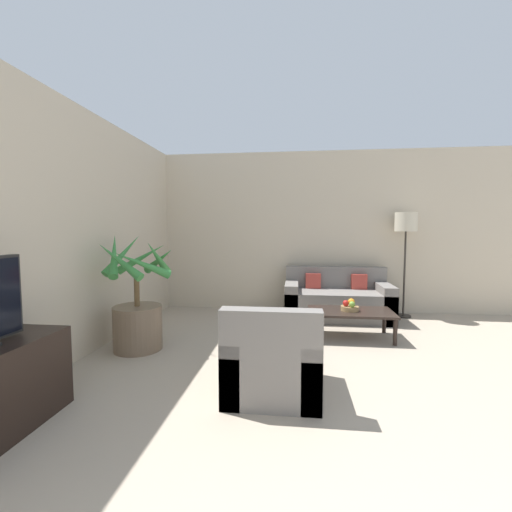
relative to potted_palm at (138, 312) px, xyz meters
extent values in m
cube|color=beige|center=(2.65, 2.22, 0.91)|extent=(7.86, 0.06, 2.70)
cube|color=beige|center=(-0.51, -1.20, 0.91)|extent=(0.06, 8.39, 2.70)
cylinder|color=brown|center=(0.00, 0.00, -0.18)|extent=(0.55, 0.55, 0.51)
cylinder|color=brown|center=(0.00, 0.00, 0.26)|extent=(0.06, 0.06, 0.38)
cone|color=#38843D|center=(0.26, 0.00, 0.63)|extent=(0.10, 0.58, 0.45)
cone|color=#38843D|center=(0.18, 0.22, 0.58)|extent=(0.54, 0.46, 0.36)
cone|color=#38843D|center=(-0.06, 0.27, 0.60)|extent=(0.61, 0.23, 0.40)
cone|color=#38843D|center=(-0.22, 0.10, 0.66)|extent=(0.32, 0.53, 0.50)
cone|color=#38843D|center=(-0.21, -0.10, 0.67)|extent=(0.32, 0.52, 0.51)
cone|color=#38843D|center=(-0.06, -0.26, 0.62)|extent=(0.60, 0.23, 0.43)
cone|color=#38843D|center=(0.18, -0.23, 0.58)|extent=(0.55, 0.46, 0.36)
cube|color=slate|center=(2.45, 1.68, -0.22)|extent=(1.61, 0.82, 0.44)
cube|color=slate|center=(2.45, 2.01, 0.17)|extent=(1.61, 0.16, 0.35)
cube|color=slate|center=(1.74, 1.68, -0.16)|extent=(0.20, 0.82, 0.56)
cube|color=slate|center=(3.16, 1.68, -0.16)|extent=(0.20, 0.82, 0.56)
cube|color=#B23D33|center=(2.09, 1.89, 0.12)|extent=(0.24, 0.12, 0.24)
cube|color=#B23D33|center=(2.81, 1.89, 0.12)|extent=(0.24, 0.12, 0.24)
cylinder|color=#2D2823|center=(3.52, 1.92, -0.43)|extent=(0.24, 0.24, 0.03)
cylinder|color=#2D2823|center=(3.52, 1.92, 0.25)|extent=(0.03, 0.03, 1.33)
cylinder|color=beige|center=(3.52, 1.92, 1.07)|extent=(0.33, 0.33, 0.29)
cylinder|color=black|center=(2.02, 0.47, -0.28)|extent=(0.05, 0.05, 0.32)
cylinder|color=black|center=(2.99, 0.47, -0.28)|extent=(0.05, 0.05, 0.32)
cylinder|color=black|center=(2.02, 0.99, -0.28)|extent=(0.05, 0.05, 0.32)
cylinder|color=black|center=(2.99, 0.99, -0.28)|extent=(0.05, 0.05, 0.32)
cube|color=black|center=(2.51, 0.73, -0.10)|extent=(1.06, 0.60, 0.03)
cylinder|color=#997A4C|center=(2.50, 0.73, -0.06)|extent=(0.23, 0.23, 0.06)
sphere|color=red|center=(2.45, 0.72, 0.01)|extent=(0.08, 0.08, 0.08)
sphere|color=olive|center=(2.51, 0.66, 0.01)|extent=(0.08, 0.08, 0.08)
sphere|color=orange|center=(2.52, 0.78, 0.02)|extent=(0.09, 0.09, 0.09)
cube|color=slate|center=(1.62, -0.85, -0.23)|extent=(0.78, 0.80, 0.41)
cube|color=slate|center=(1.62, -1.16, 0.16)|extent=(0.78, 0.16, 0.37)
cube|color=slate|center=(1.31, -0.85, -0.18)|extent=(0.16, 0.80, 0.51)
cube|color=slate|center=(1.93, -0.85, -0.18)|extent=(0.16, 0.80, 0.51)
cube|color=slate|center=(1.59, -0.03, -0.27)|extent=(0.60, 0.47, 0.34)
camera|label=1|loc=(1.80, -3.69, 0.94)|focal=24.00mm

